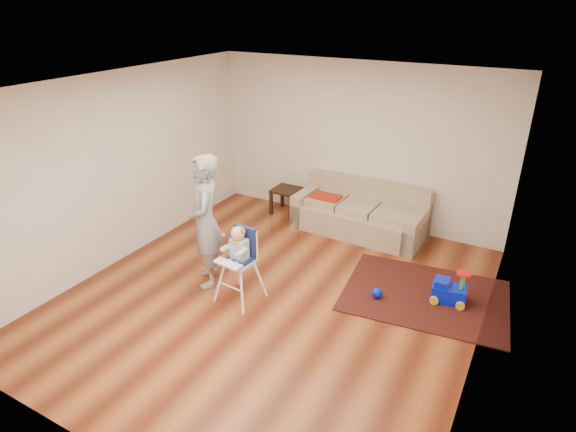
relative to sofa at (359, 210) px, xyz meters
The scene contains 9 objects.
ground 2.35m from the sofa, 96.88° to the right, with size 5.50×5.50×0.00m, color #55210F.
room_envelope 2.32m from the sofa, 98.89° to the right, with size 5.04×5.52×2.72m.
sofa is the anchor object (origin of this frame).
side_table 1.45m from the sofa, behind, with size 0.46×0.46×0.46m, color black, non-canonical shape.
area_rug 2.02m from the sofa, 42.17° to the right, with size 2.06×1.55×0.02m, color black.
ride_on_toy 2.20m from the sofa, 36.94° to the right, with size 0.42×0.30×0.46m, color #0619E0, non-canonical shape.
toy_ball 1.96m from the sofa, 61.28° to the right, with size 0.14×0.14×0.14m, color #0619E0.
high_chair 2.62m from the sofa, 103.71° to the right, with size 0.53×0.53×1.05m.
adult 2.75m from the sofa, 117.07° to the right, with size 0.66×0.43×1.82m, color gray.
Camera 1 is at (2.73, -4.54, 3.60)m, focal length 30.00 mm.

